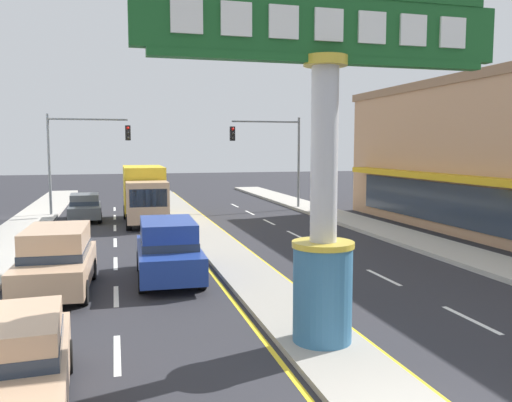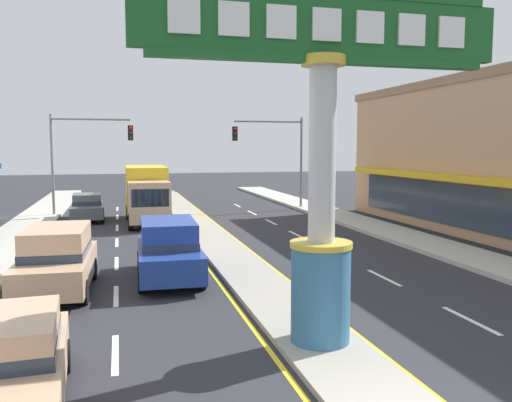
% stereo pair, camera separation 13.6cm
% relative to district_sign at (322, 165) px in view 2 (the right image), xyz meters
% --- Properties ---
extents(median_strip, '(1.84, 52.00, 0.14)m').
position_rel_district_sign_xyz_m(median_strip, '(0.00, 13.90, -3.79)').
color(median_strip, gray).
rests_on(median_strip, ground).
extents(sidewalk_right, '(2.44, 60.00, 0.18)m').
position_rel_district_sign_xyz_m(sidewalk_right, '(8.74, 11.90, -3.77)').
color(sidewalk_right, '#ADA89E').
rests_on(sidewalk_right, ground).
extents(lane_markings, '(8.58, 52.00, 0.01)m').
position_rel_district_sign_xyz_m(lane_markings, '(0.00, 12.55, -3.86)').
color(lane_markings, silver).
rests_on(lane_markings, ground).
extents(district_sign, '(7.73, 1.31, 7.24)m').
position_rel_district_sign_xyz_m(district_sign, '(0.00, 0.00, 0.00)').
color(district_sign, '#33668C').
rests_on(district_sign, median_strip).
extents(traffic_light_left_side, '(4.86, 0.46, 6.20)m').
position_rel_district_sign_xyz_m(traffic_light_left_side, '(-6.15, 23.62, 0.39)').
color(traffic_light_left_side, slate).
rests_on(traffic_light_left_side, ground).
extents(traffic_light_right_side, '(4.86, 0.46, 6.20)m').
position_rel_district_sign_xyz_m(traffic_light_right_side, '(6.15, 23.73, 0.39)').
color(traffic_light_right_side, slate).
rests_on(traffic_light_right_side, ground).
extents(box_truck_near_right_lane, '(2.29, 6.90, 3.12)m').
position_rel_district_sign_xyz_m(box_truck_near_right_lane, '(-2.56, 20.05, -2.17)').
color(box_truck_near_right_lane, tan).
rests_on(box_truck_near_right_lane, ground).
extents(suv_far_right_lane, '(2.10, 4.67, 1.90)m').
position_rel_district_sign_xyz_m(suv_far_right_lane, '(-5.86, 5.99, -2.88)').
color(suv_far_right_lane, tan).
rests_on(suv_far_right_lane, ground).
extents(sedan_near_left_lane, '(1.95, 4.36, 1.53)m').
position_rel_district_sign_xyz_m(sedan_near_left_lane, '(-5.87, 21.72, -3.07)').
color(sedan_near_left_lane, '#4C5156').
rests_on(sedan_near_left_lane, ground).
extents(suv_mid_left_lane, '(2.07, 4.65, 1.90)m').
position_rel_district_sign_xyz_m(suv_mid_left_lane, '(-2.57, 6.71, -2.88)').
color(suv_mid_left_lane, navy).
rests_on(suv_mid_left_lane, ground).
extents(sedan_kerb_right, '(2.03, 4.40, 1.53)m').
position_rel_district_sign_xyz_m(sedan_kerb_right, '(-5.87, -1.29, -3.07)').
color(sedan_kerb_right, tan).
rests_on(sedan_kerb_right, ground).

